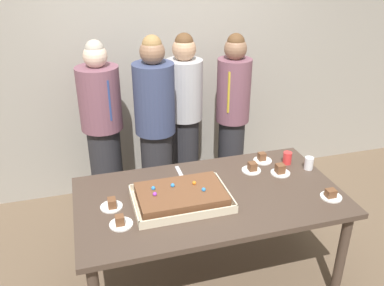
% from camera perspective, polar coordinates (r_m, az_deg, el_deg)
% --- Properties ---
extents(ground_plane, '(12.00, 12.00, 0.00)m').
position_cam_1_polar(ground_plane, '(3.40, 2.23, -18.16)').
color(ground_plane, brown).
extents(interior_back_panel, '(8.00, 0.12, 3.00)m').
position_cam_1_polar(interior_back_panel, '(4.08, -4.57, 13.64)').
color(interior_back_panel, '#9E998E').
rests_on(interior_back_panel, ground_plane).
extents(party_table, '(1.88, 1.02, 0.77)m').
position_cam_1_polar(party_table, '(2.96, 2.46, -8.54)').
color(party_table, '#47382D').
rests_on(party_table, ground_plane).
extents(sheet_cake, '(0.66, 0.46, 0.12)m').
position_cam_1_polar(sheet_cake, '(2.81, -1.55, -7.52)').
color(sheet_cake, beige).
rests_on(sheet_cake, party_table).
extents(plated_slice_near_left, '(0.15, 0.15, 0.07)m').
position_cam_1_polar(plated_slice_near_left, '(2.65, -9.98, -10.90)').
color(plated_slice_near_left, white).
rests_on(plated_slice_near_left, party_table).
extents(plated_slice_near_right, '(0.15, 0.15, 0.07)m').
position_cam_1_polar(plated_slice_near_right, '(3.38, 9.81, -2.17)').
color(plated_slice_near_right, white).
rests_on(plated_slice_near_right, party_table).
extents(plated_slice_far_left, '(0.15, 0.15, 0.07)m').
position_cam_1_polar(plated_slice_far_left, '(3.22, 8.38, -3.53)').
color(plated_slice_far_left, white).
rests_on(plated_slice_far_left, party_table).
extents(plated_slice_far_right, '(0.15, 0.15, 0.07)m').
position_cam_1_polar(plated_slice_far_right, '(3.03, 18.87, -6.91)').
color(plated_slice_far_right, white).
rests_on(plated_slice_far_right, party_table).
extents(plated_slice_center_front, '(0.15, 0.15, 0.07)m').
position_cam_1_polar(plated_slice_center_front, '(2.82, -11.18, -8.48)').
color(plated_slice_center_front, white).
rests_on(plated_slice_center_front, party_table).
extents(plated_slice_center_back, '(0.15, 0.15, 0.08)m').
position_cam_1_polar(plated_slice_center_back, '(3.23, 12.25, -3.78)').
color(plated_slice_center_back, white).
rests_on(plated_slice_center_back, party_table).
extents(drink_cup_nearest, '(0.07, 0.07, 0.10)m').
position_cam_1_polar(drink_cup_nearest, '(3.37, 13.20, -2.05)').
color(drink_cup_nearest, red).
rests_on(drink_cup_nearest, party_table).
extents(drink_cup_middle, '(0.07, 0.07, 0.10)m').
position_cam_1_polar(drink_cup_middle, '(3.34, 16.04, -2.74)').
color(drink_cup_middle, white).
rests_on(drink_cup_middle, party_table).
extents(cake_server_utensil, '(0.03, 0.20, 0.01)m').
position_cam_1_polar(cake_server_utensil, '(3.17, -1.73, -4.18)').
color(cake_server_utensil, silver).
rests_on(cake_server_utensil, party_table).
extents(person_serving_front, '(0.32, 0.32, 1.66)m').
position_cam_1_polar(person_serving_front, '(4.02, 5.69, 3.97)').
color(person_serving_front, '#28282D').
rests_on(person_serving_front, ground_plane).
extents(person_green_shirt_behind, '(0.37, 0.37, 1.67)m').
position_cam_1_polar(person_green_shirt_behind, '(3.76, -12.36, 1.70)').
color(person_green_shirt_behind, '#28282D').
rests_on(person_green_shirt_behind, ground_plane).
extents(person_striped_tie_right, '(0.35, 0.35, 1.73)m').
position_cam_1_polar(person_striped_tie_right, '(3.58, -5.12, 1.67)').
color(person_striped_tie_right, '#28282D').
rests_on(person_striped_tie_right, ground_plane).
extents(person_far_right_suit, '(0.35, 0.35, 1.67)m').
position_cam_1_polar(person_far_right_suit, '(3.97, -1.03, 3.79)').
color(person_far_right_suit, '#28282D').
rests_on(person_far_right_suit, ground_plane).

